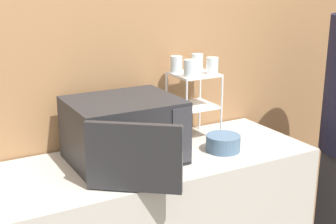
% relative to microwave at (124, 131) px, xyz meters
% --- Properties ---
extents(wall_back, '(8.00, 0.06, 2.60)m').
position_rel_microwave_xyz_m(wall_back, '(0.08, 0.31, 0.25)').
color(wall_back, '#9E7047').
rests_on(wall_back, ground_plane).
extents(microwave, '(0.51, 0.66, 0.29)m').
position_rel_microwave_xyz_m(microwave, '(0.00, 0.00, 0.00)').
color(microwave, '#262628').
rests_on(microwave, counter).
extents(dish_rack, '(0.22, 0.22, 0.35)m').
position_rel_microwave_xyz_m(dish_rack, '(0.46, 0.13, 0.10)').
color(dish_rack, white).
rests_on(dish_rack, counter).
extents(glass_front_left, '(0.06, 0.06, 0.09)m').
position_rel_microwave_xyz_m(glass_front_left, '(0.39, 0.07, 0.24)').
color(glass_front_left, silver).
rests_on(glass_front_left, dish_rack).
extents(glass_back_right, '(0.06, 0.06, 0.09)m').
position_rel_microwave_xyz_m(glass_back_right, '(0.52, 0.20, 0.24)').
color(glass_back_right, silver).
rests_on(glass_back_right, dish_rack).
extents(glass_front_right, '(0.06, 0.06, 0.09)m').
position_rel_microwave_xyz_m(glass_front_right, '(0.52, 0.07, 0.24)').
color(glass_front_right, silver).
rests_on(glass_front_right, dish_rack).
extents(glass_back_left, '(0.06, 0.06, 0.09)m').
position_rel_microwave_xyz_m(glass_back_left, '(0.38, 0.19, 0.24)').
color(glass_back_left, silver).
rests_on(glass_back_left, dish_rack).
extents(bowl, '(0.17, 0.17, 0.08)m').
position_rel_microwave_xyz_m(bowl, '(0.48, -0.11, -0.11)').
color(bowl, slate).
rests_on(bowl, counter).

